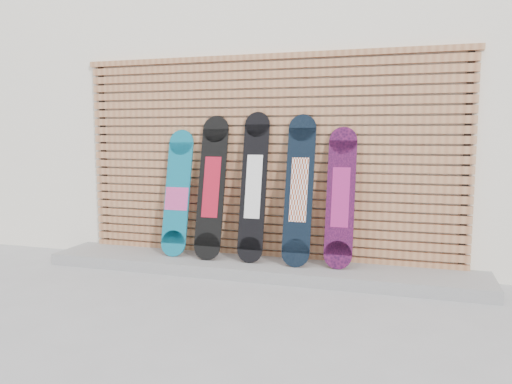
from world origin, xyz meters
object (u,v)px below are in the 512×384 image
snowboard_3 (299,190)px  snowboard_4 (341,197)px  snowboard_1 (212,187)px  snowboard_2 (254,187)px  snowboard_0 (177,193)px

snowboard_3 → snowboard_4: snowboard_3 is taller
snowboard_1 → snowboard_4: snowboard_1 is taller
snowboard_2 → snowboard_4: (0.91, 0.01, -0.08)m
snowboard_1 → snowboard_3: size_ratio=1.00×
snowboard_3 → snowboard_4: 0.43m
snowboard_2 → snowboard_4: snowboard_2 is taller
snowboard_1 → snowboard_4: 1.38m
snowboard_0 → snowboard_4: (1.80, 0.01, 0.02)m
snowboard_1 → snowboard_3: (0.96, -0.00, 0.00)m
snowboard_1 → snowboard_2: 0.47m
snowboard_4 → snowboard_3: bearing=-176.6°
snowboard_1 → snowboard_3: snowboard_3 is taller
snowboard_0 → snowboard_3: 1.38m
snowboard_1 → snowboard_4: bearing=1.0°
snowboard_2 → snowboard_4: bearing=0.8°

